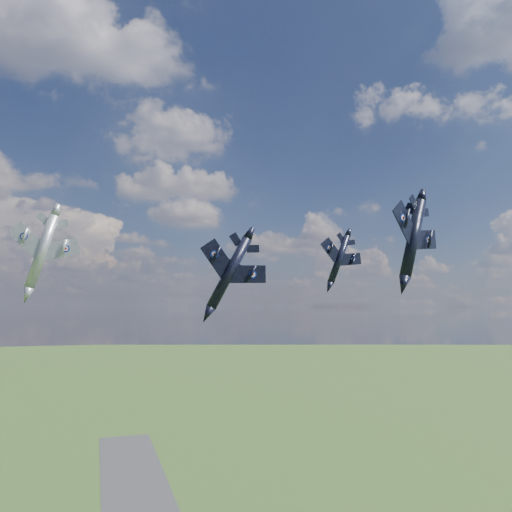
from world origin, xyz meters
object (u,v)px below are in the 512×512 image
object	(u,v)px
jet_lead_navy	(229,273)
jet_high_navy	(339,259)
jet_right_navy	(413,238)
jet_left_silver	(42,251)

from	to	relation	value
jet_lead_navy	jet_high_navy	xyz separation A→B (m)	(27.31, 19.40, 4.52)
jet_right_navy	jet_left_silver	xyz separation A→B (m)	(-45.17, 27.93, -0.17)
jet_lead_navy	jet_high_navy	size ratio (longest dim) A/B	1.10
jet_lead_navy	jet_left_silver	bearing A→B (deg)	165.13
jet_lead_navy	jet_right_navy	distance (m)	25.33
jet_right_navy	jet_left_silver	distance (m)	53.11
jet_lead_navy	jet_left_silver	world-z (taller)	jet_left_silver
jet_lead_navy	jet_high_navy	world-z (taller)	jet_high_navy
jet_lead_navy	jet_left_silver	size ratio (longest dim) A/B	0.97
jet_lead_navy	jet_high_navy	bearing A→B (deg)	45.40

